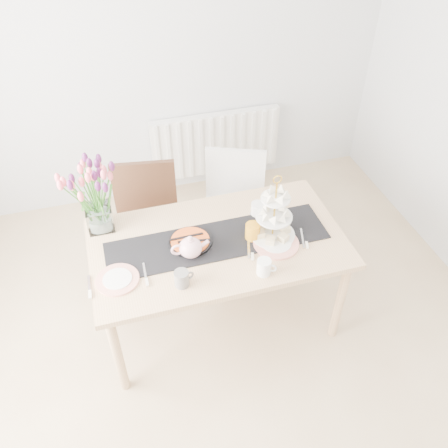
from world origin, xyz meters
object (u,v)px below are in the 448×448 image
object	(u,v)px
plate_right	(276,243)
dining_table	(218,250)
tulip_vase	(93,187)
cake_stand	(274,222)
teapot	(191,248)
mug_white	(264,267)
chair_brown	(147,216)
mug_grey	(182,279)
radiator	(216,143)
tart_tin	(190,242)
cream_jug	(258,209)
plate_left	(118,280)
mug_orange	(253,232)
chair_white	(234,201)

from	to	relation	value
plate_right	dining_table	bearing A→B (deg)	159.23
tulip_vase	cake_stand	size ratio (longest dim) A/B	1.43
teapot	mug_white	xyz separation A→B (m)	(0.38, -0.26, -0.02)
chair_brown	mug_white	world-z (taller)	chair_brown
plate_right	mug_grey	bearing A→B (deg)	-165.68
chair_brown	plate_right	xyz separation A→B (m)	(0.71, -0.74, 0.21)
cake_stand	mug_white	xyz separation A→B (m)	(-0.16, -0.29, -0.07)
radiator	dining_table	distance (m)	1.65
tulip_vase	mug_grey	bearing A→B (deg)	-57.98
chair_brown	cake_stand	bearing A→B (deg)	-34.22
chair_brown	tart_tin	bearing A→B (deg)	-62.71
dining_table	teapot	size ratio (longest dim) A/B	7.12
teapot	mug_white	bearing A→B (deg)	-31.55
chair_brown	cake_stand	world-z (taller)	cake_stand
cream_jug	mug_grey	size ratio (longest dim) A/B	0.91
plate_left	plate_right	xyz separation A→B (m)	(0.99, 0.03, 0.00)
tart_tin	mug_white	xyz separation A→B (m)	(0.36, -0.36, 0.03)
cake_stand	mug_orange	distance (m)	0.15
tulip_vase	cream_jug	size ratio (longest dim) A/B	6.55
dining_table	chair_brown	xyz separation A→B (m)	(-0.37, 0.61, -0.13)
chair_brown	mug_grey	size ratio (longest dim) A/B	9.22
tart_tin	plate_left	world-z (taller)	tart_tin
radiator	tulip_vase	bearing A→B (deg)	-131.78
radiator	plate_right	world-z (taller)	plate_right
mug_orange	plate_right	world-z (taller)	mug_orange
teapot	plate_left	size ratio (longest dim) A/B	0.89
mug_orange	teapot	bearing A→B (deg)	124.60
teapot	plate_right	bearing A→B (deg)	-2.53
cake_stand	plate_right	world-z (taller)	cake_stand
radiator	mug_grey	bearing A→B (deg)	-110.88
radiator	chair_brown	xyz separation A→B (m)	(-0.79, -0.97, 0.09)
teapot	plate_right	size ratio (longest dim) A/B	0.78
mug_grey	chair_white	bearing A→B (deg)	43.30
teapot	mug_grey	distance (m)	0.24
cream_jug	plate_left	size ratio (longest dim) A/B	0.36
dining_table	mug_grey	size ratio (longest dim) A/B	15.83
mug_orange	plate_left	world-z (taller)	mug_orange
mug_orange	plate_right	distance (m)	0.16
tart_tin	mug_orange	distance (m)	0.40
dining_table	chair_white	size ratio (longest dim) A/B	1.74
dining_table	chair_white	bearing A→B (deg)	64.20
dining_table	chair_brown	bearing A→B (deg)	120.98
cake_stand	plate_left	distance (m)	1.00
cream_jug	mug_grey	bearing A→B (deg)	-143.77
mug_grey	mug_orange	size ratio (longest dim) A/B	0.90
tulip_vase	plate_right	size ratio (longest dim) A/B	2.08
teapot	cream_jug	size ratio (longest dim) A/B	2.45
chair_white	cream_jug	bearing A→B (deg)	-63.82
cake_stand	mug_grey	bearing A→B (deg)	-159.40
chair_brown	cream_jug	xyz separation A→B (m)	(0.70, -0.44, 0.25)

